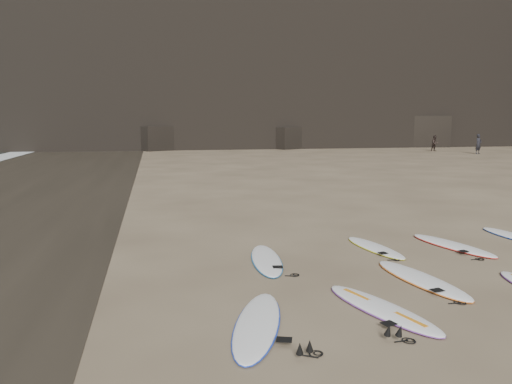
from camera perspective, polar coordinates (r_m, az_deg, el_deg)
ground at (r=10.61m, az=23.69°, el=-9.77°), size 240.00×240.00×0.00m
surfboard_0 at (r=7.94m, az=0.15°, el=-14.79°), size 1.47×2.77×0.10m
surfboard_1 at (r=8.79m, az=14.17°, el=-12.73°), size 1.38×2.67×0.09m
surfboard_2 at (r=10.49m, az=18.38°, el=-9.41°), size 1.06×2.77×0.10m
surfboard_5 at (r=11.30m, az=1.20°, el=-7.71°), size 0.90×2.65×0.09m
surfboard_6 at (r=12.71m, az=13.43°, el=-6.16°), size 0.90×2.37×0.08m
surfboard_7 at (r=13.50m, az=21.54°, el=-5.65°), size 1.24×2.69×0.09m
person_a at (r=50.76m, az=24.08°, el=5.03°), size 0.78×0.63×1.84m
person_b at (r=53.62m, az=19.77°, el=5.26°), size 0.83×0.68×1.58m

